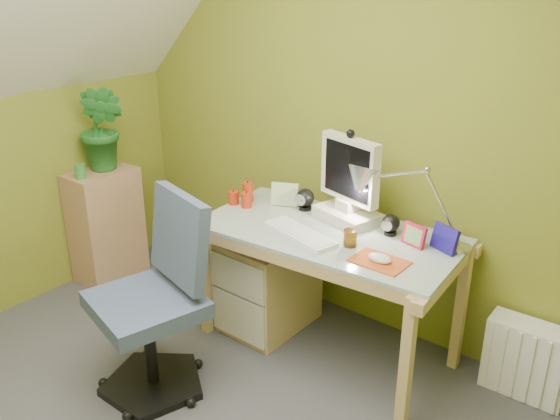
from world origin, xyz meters
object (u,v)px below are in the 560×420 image
Objects in this scene: desk at (326,292)px; monitor at (350,176)px; task_chair at (146,301)px; radiator at (527,359)px; desk_lamp at (430,188)px; side_ledge at (106,225)px; potted_plant at (103,128)px.

monitor reaches higher than desk.
radiator is at bearing 52.05° from task_chair.
desk is 2.33× the size of desk_lamp.
desk_lamp is at bearing -168.16° from radiator.
monitor is (0.00, 0.18, 0.61)m from desk.
desk_lamp reaches higher than monitor.
monitor reaches higher than task_chair.
desk is at bearing -75.98° from monitor.
side_ledge is (-1.63, -0.23, 0.02)m from desk.
monitor is 0.66× the size of side_ledge.
desk is at bearing 6.42° from potted_plant.
radiator is at bearing 12.97° from desk.
side_ledge is at bearing -170.13° from radiator.
desk is 1.76m from potted_plant.
desk_lamp reaches higher than side_ledge.
desk is 3.43× the size of radiator.
desk_lamp is at bearing 14.02° from monitor.
task_chair is 2.58× the size of radiator.
potted_plant reaches higher than desk_lamp.
task_chair is (-0.49, -1.00, -0.46)m from monitor.
monitor is 0.90× the size of potted_plant.
task_chair is (1.13, -0.64, -0.53)m from potted_plant.
potted_plant is 1.40m from task_chair.
monitor reaches higher than side_ledge.
side_ledge is at bearing -176.41° from desk.
radiator is (1.48, 1.13, -0.31)m from task_chair.
desk_lamp is 1.46m from task_chair.
potted_plant reaches higher than radiator.
monitor is 0.50× the size of task_chair.
radiator is at bearing 11.73° from side_ledge.
side_ledge is at bearing -151.78° from monitor.
desk_lamp is at bearing 9.94° from potted_plant.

